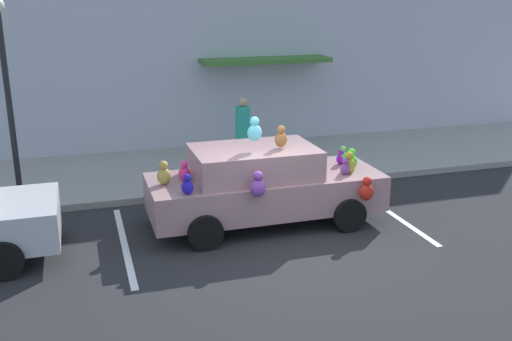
{
  "coord_description": "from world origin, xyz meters",
  "views": [
    {
      "loc": [
        -3.32,
        -8.97,
        4.36
      ],
      "look_at": [
        0.05,
        1.82,
        0.9
      ],
      "focal_mm": 41.06,
      "sensor_mm": 36.0,
      "label": 1
    }
  ],
  "objects_px": {
    "street_lamp_post": "(6,82)",
    "pedestrian_near_shopfront": "(243,134)",
    "plush_covered_car": "(263,184)",
    "teddy_bear_on_sidewalk": "(221,166)"
  },
  "relations": [
    {
      "from": "teddy_bear_on_sidewalk",
      "to": "pedestrian_near_shopfront",
      "type": "distance_m",
      "value": 1.44
    },
    {
      "from": "street_lamp_post",
      "to": "teddy_bear_on_sidewalk",
      "type": "bearing_deg",
      "value": 2.91
    },
    {
      "from": "teddy_bear_on_sidewalk",
      "to": "pedestrian_near_shopfront",
      "type": "relative_size",
      "value": 0.42
    },
    {
      "from": "plush_covered_car",
      "to": "teddy_bear_on_sidewalk",
      "type": "relative_size",
      "value": 6.28
    },
    {
      "from": "plush_covered_car",
      "to": "pedestrian_near_shopfront",
      "type": "distance_m",
      "value": 3.64
    },
    {
      "from": "teddy_bear_on_sidewalk",
      "to": "pedestrian_near_shopfront",
      "type": "bearing_deg",
      "value": 51.46
    },
    {
      "from": "street_lamp_post",
      "to": "pedestrian_near_shopfront",
      "type": "bearing_deg",
      "value": 13.89
    },
    {
      "from": "plush_covered_car",
      "to": "street_lamp_post",
      "type": "distance_m",
      "value": 5.44
    },
    {
      "from": "street_lamp_post",
      "to": "pedestrian_near_shopfront",
      "type": "distance_m",
      "value": 5.64
    },
    {
      "from": "pedestrian_near_shopfront",
      "to": "plush_covered_car",
      "type": "bearing_deg",
      "value": -100.01
    }
  ]
}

